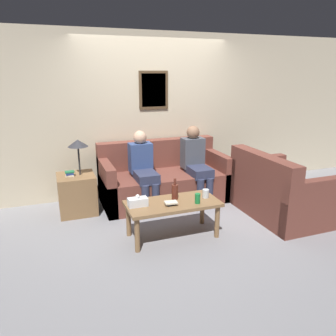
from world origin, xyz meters
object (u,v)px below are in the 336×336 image
at_px(person_right, 196,161).
at_px(drinking_glass, 206,194).
at_px(coffee_table, 173,207).
at_px(wine_bottle, 175,191).
at_px(couch_main, 163,180).
at_px(couch_side, 279,194).
at_px(person_left, 143,167).

bearing_deg(person_right, drinking_glass, -108.13).
height_order(coffee_table, wine_bottle, wine_bottle).
bearing_deg(drinking_glass, wine_bottle, 167.06).
height_order(couch_main, drinking_glass, couch_main).
xyz_separation_m(couch_main, drinking_glass, (0.14, -1.22, 0.19)).
relative_size(couch_side, person_right, 1.14).
distance_m(drinking_glass, person_left, 1.17).
bearing_deg(couch_side, person_left, 60.77).
distance_m(coffee_table, wine_bottle, 0.20).
relative_size(coffee_table, wine_bottle, 4.24).
distance_m(couch_main, person_left, 0.52).
relative_size(couch_main, person_right, 1.66).
xyz_separation_m(person_left, person_right, (0.84, -0.04, 0.02)).
bearing_deg(coffee_table, person_left, 93.77).
xyz_separation_m(coffee_table, drinking_glass, (0.44, 0.00, 0.12)).
xyz_separation_m(couch_side, wine_bottle, (-1.59, 0.01, 0.24)).
bearing_deg(person_right, couch_side, -46.56).
relative_size(couch_main, person_left, 1.71).
relative_size(wine_bottle, person_right, 0.23).
bearing_deg(person_right, couch_main, 155.18).
relative_size(drinking_glass, person_right, 0.09).
distance_m(couch_side, coffee_table, 1.65).
bearing_deg(couch_side, drinking_glass, 93.83).
bearing_deg(couch_side, person_right, 43.44).
height_order(couch_main, person_left, person_left).
distance_m(couch_main, wine_bottle, 1.19).
height_order(wine_bottle, person_right, person_right).
xyz_separation_m(wine_bottle, person_left, (-0.13, 0.96, 0.07)).
distance_m(couch_side, person_right, 1.32).
height_order(coffee_table, drinking_glass, drinking_glass).
bearing_deg(person_right, coffee_table, -127.48).
height_order(wine_bottle, drinking_glass, wine_bottle).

